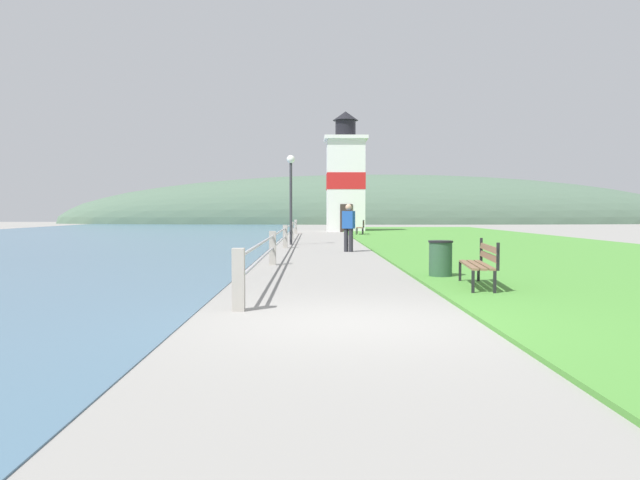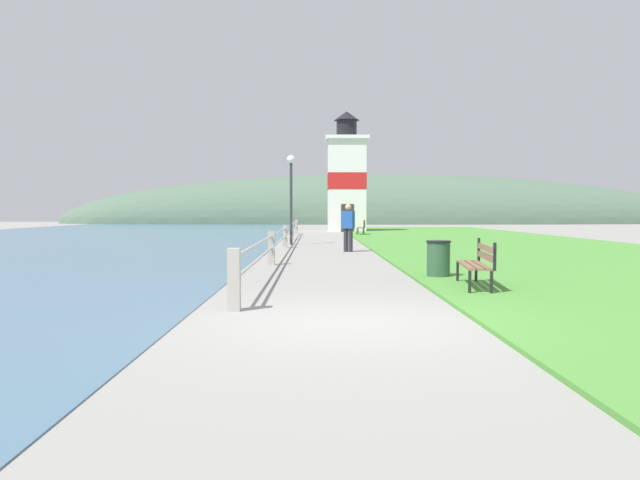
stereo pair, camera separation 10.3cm
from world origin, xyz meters
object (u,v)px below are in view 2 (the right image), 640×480
(park_bench_near, at_px, (478,261))
(lamp_post, at_px, (291,183))
(park_bench_midway, at_px, (362,227))
(trash_bin, at_px, (438,260))
(lighthouse, at_px, (347,179))
(person_strolling, at_px, (348,226))

(park_bench_near, relative_size, lamp_post, 0.50)
(park_bench_midway, relative_size, trash_bin, 1.97)
(lighthouse, relative_size, lamp_post, 2.22)
(park_bench_midway, relative_size, lighthouse, 0.19)
(park_bench_near, bearing_deg, park_bench_midway, -83.01)
(trash_bin, relative_size, lamp_post, 0.21)
(park_bench_midway, relative_size, person_strolling, 0.95)
(park_bench_near, distance_m, person_strolling, 11.22)
(park_bench_near, bearing_deg, lamp_post, -68.79)
(park_bench_near, height_order, person_strolling, person_strolling)
(park_bench_near, bearing_deg, trash_bin, -72.33)
(park_bench_midway, bearing_deg, lighthouse, -78.81)
(park_bench_near, distance_m, trash_bin, 1.95)
(person_strolling, distance_m, trash_bin, 9.28)
(person_strolling, bearing_deg, park_bench_near, -141.71)
(park_bench_near, bearing_deg, lighthouse, -82.08)
(park_bench_near, relative_size, person_strolling, 1.14)
(park_bench_midway, distance_m, trash_bin, 25.05)
(park_bench_near, height_order, park_bench_midway, same)
(person_strolling, height_order, trash_bin, person_strolling)
(park_bench_near, bearing_deg, person_strolling, -73.77)
(lamp_post, bearing_deg, park_bench_midway, 70.11)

